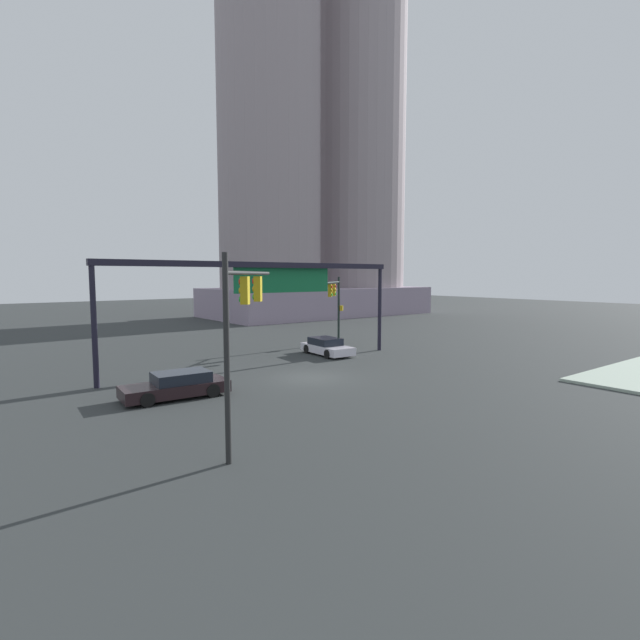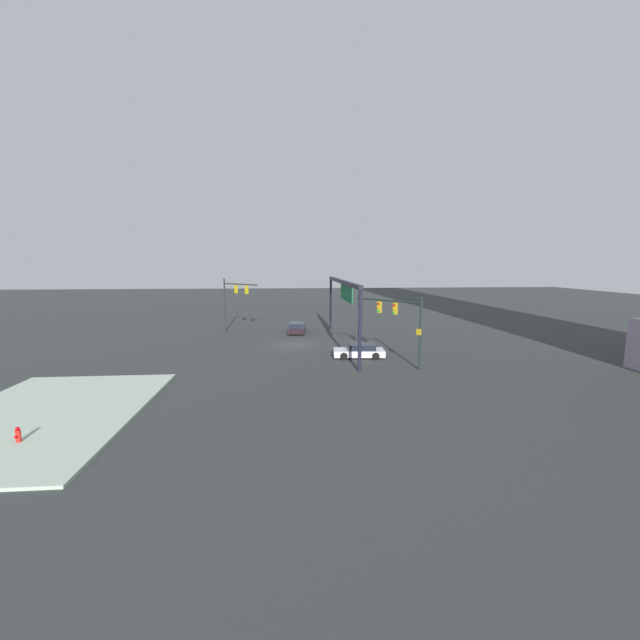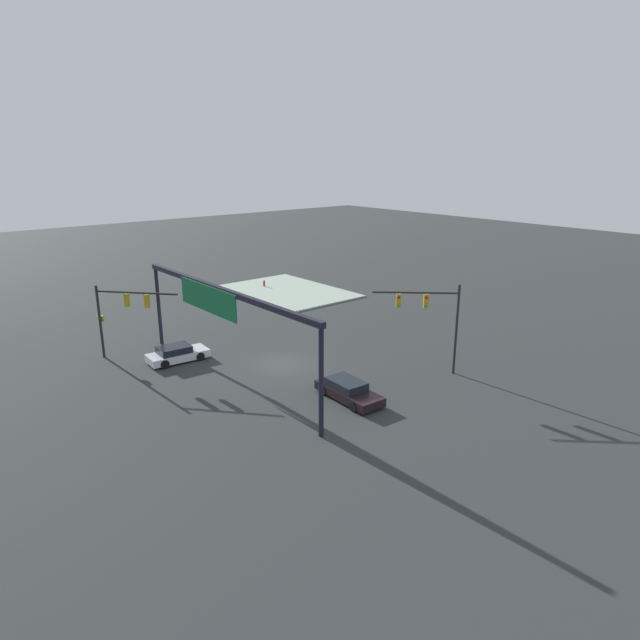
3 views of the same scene
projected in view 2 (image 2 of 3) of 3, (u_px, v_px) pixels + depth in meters
ground_plane at (296, 345)px, 39.48m from camera, size 186.16×186.16×0.00m
sidewalk_corner at (43, 415)px, 21.06m from camera, size 14.55×9.90×0.15m
traffic_signal_near_corner at (401, 317)px, 31.13m from camera, size 5.17×4.21×5.59m
traffic_signal_opposite_side at (234, 295)px, 46.11m from camera, size 4.16×4.36×6.39m
overhead_sign_gantry at (343, 291)px, 38.74m from camera, size 20.46×0.43×6.54m
sedan_car_approaching at (360, 351)px, 34.36m from camera, size 2.24×4.53×1.21m
sedan_car_waiting_far at (297, 328)px, 46.81m from camera, size 4.92×2.17×1.21m
fire_hydrant_on_curb at (18, 435)px, 17.72m from camera, size 0.33×0.22×0.71m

